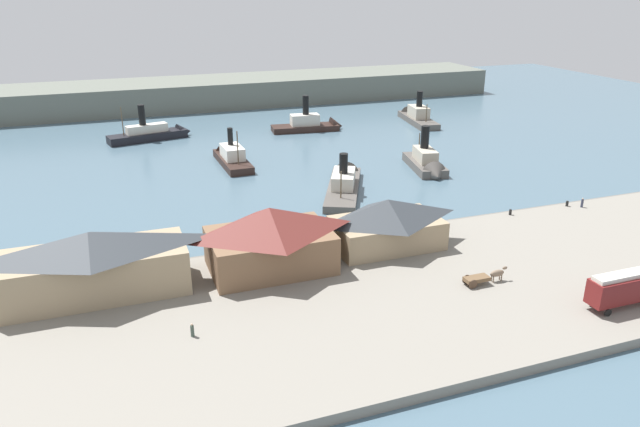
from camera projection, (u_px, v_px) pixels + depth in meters
ground_plane at (360, 230)px, 93.72m from camera, size 320.00×320.00×0.00m
quay_promenade at (430, 289)px, 74.24m from camera, size 110.00×36.00×1.20m
seawall_edge at (369, 235)px, 90.39m from camera, size 110.00×0.80×1.00m
ferry_shed_central_terminal at (92, 263)px, 70.54m from camera, size 22.17×9.08×8.08m
ferry_shed_east_terminal at (270, 238)px, 76.94m from camera, size 16.00×10.76×8.49m
ferry_shed_west_terminal at (387, 223)px, 83.75m from camera, size 15.33×9.08×7.06m
street_tram at (625, 287)px, 68.37m from camera, size 9.38×2.63×4.33m
horse_cart at (484, 277)px, 74.12m from camera, size 6.01×1.54×1.87m
pedestrian_near_east_shed at (192, 330)px, 63.11m from camera, size 0.39×0.39×1.56m
pedestrian_at_waters_edge at (582, 203)px, 99.43m from camera, size 0.40×0.40×1.63m
mooring_post_center_west at (567, 204)px, 100.00m from camera, size 0.44×0.44×0.90m
mooring_post_east at (510, 212)px, 96.29m from camera, size 0.44×0.44×0.90m
ferry_near_quay at (231, 156)px, 128.06m from camera, size 5.40×18.61×9.96m
ferry_approaching_west at (427, 163)px, 122.21m from camera, size 8.42×16.79×10.51m
ferry_departing_north at (313, 125)px, 155.98m from camera, size 19.26×7.46×10.97m
ferry_outer_harbor at (155, 133)px, 147.00m from camera, size 21.06×8.84×10.05m
ferry_moored_east at (344, 181)px, 112.81m from camera, size 15.62×24.87×9.34m
ferry_mid_harbor at (415, 116)px, 166.08m from camera, size 8.26×21.98×10.38m
far_headland at (221, 92)px, 188.60m from camera, size 180.00×24.00×8.00m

